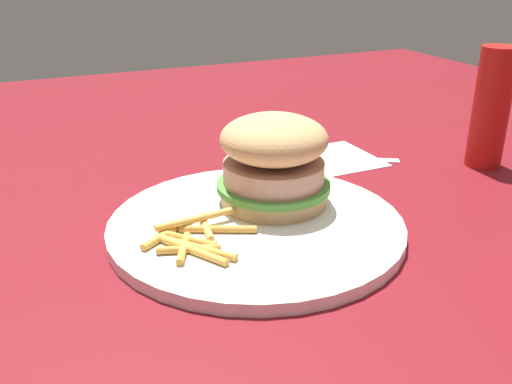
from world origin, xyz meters
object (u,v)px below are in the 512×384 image
sandwich (274,160)px  fork (331,157)px  napkin (332,158)px  ketchup_bottle (491,108)px  plate (256,226)px  fries_pile (193,237)px

sandwich → fork: size_ratio=0.74×
napkin → ketchup_bottle: size_ratio=0.74×
plate → napkin: bearing=40.0°
fries_pile → napkin: (0.25, 0.16, -0.02)m
sandwich → ketchup_bottle: size_ratio=0.78×
fries_pile → fork: bearing=34.0°
sandwich → napkin: 0.19m
napkin → fork: bearing=149.6°
plate → ketchup_bottle: 0.35m
plate → ketchup_bottle: size_ratio=1.93×
fries_pile → ketchup_bottle: ketchup_bottle is taller
plate → napkin: 0.23m
fork → ketchup_bottle: 0.20m
napkin → ketchup_bottle: ketchup_bottle is taller
plate → fries_pile: (-0.07, -0.02, 0.01)m
sandwich → ketchup_bottle: (0.31, 0.02, 0.02)m
ketchup_bottle → fries_pile: bearing=-170.7°
fork → plate: bearing=-139.6°
napkin → sandwich: bearing=-140.7°
napkin → fries_pile: bearing=-146.3°
fries_pile → napkin: fries_pile is taller
plate → napkin: plate is taller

